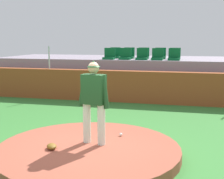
{
  "coord_description": "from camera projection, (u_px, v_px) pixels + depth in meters",
  "views": [
    {
      "loc": [
        2.04,
        -6.07,
        2.47
      ],
      "look_at": [
        0.0,
        2.09,
        1.12
      ],
      "focal_mm": 50.05,
      "sensor_mm": 36.0,
      "label": 1
    }
  ],
  "objects": [
    {
      "name": "pitchers_mound",
      "position": [
        88.0,
        151.0,
        6.67
      ],
      "size": [
        3.92,
        3.92,
        0.22
      ],
      "primitive_type": "cylinder",
      "color": "#A14F3A",
      "rests_on": "ground_plane"
    },
    {
      "name": "stadium_chair_2",
      "position": [
        142.0,
        56.0,
        13.41
      ],
      "size": [
        0.48,
        0.44,
        0.5
      ],
      "rotation": [
        0.0,
        0.0,
        3.14
      ],
      "color": "#0A5629",
      "rests_on": "bleacher_platform"
    },
    {
      "name": "stadium_chair_0",
      "position": [
        109.0,
        56.0,
        13.72
      ],
      "size": [
        0.48,
        0.44,
        0.5
      ],
      "rotation": [
        0.0,
        0.0,
        3.14
      ],
      "color": "#0A5629",
      "rests_on": "bleacher_platform"
    },
    {
      "name": "fence_post_left",
      "position": [
        49.0,
        58.0,
        13.03
      ],
      "size": [
        0.06,
        0.06,
        0.95
      ],
      "primitive_type": "cylinder",
      "color": "silver",
      "rests_on": "brick_barrier"
    },
    {
      "name": "stadium_chair_1",
      "position": [
        125.0,
        56.0,
        13.59
      ],
      "size": [
        0.48,
        0.44,
        0.5
      ],
      "rotation": [
        0.0,
        0.0,
        3.14
      ],
      "color": "#0A5629",
      "rests_on": "bleacher_platform"
    },
    {
      "name": "stadium_chair_8",
      "position": [
        160.0,
        55.0,
        14.09
      ],
      "size": [
        0.48,
        0.44,
        0.5
      ],
      "rotation": [
        0.0,
        0.0,
        3.14
      ],
      "color": "#0A5629",
      "rests_on": "bleacher_platform"
    },
    {
      "name": "stadium_chair_7",
      "position": [
        144.0,
        55.0,
        14.26
      ],
      "size": [
        0.48,
        0.44,
        0.5
      ],
      "rotation": [
        0.0,
        0.0,
        3.14
      ],
      "color": "#0A5629",
      "rests_on": "bleacher_platform"
    },
    {
      "name": "brick_barrier",
      "position": [
        136.0,
        87.0,
        12.33
      ],
      "size": [
        15.99,
        0.4,
        1.25
      ],
      "primitive_type": "cube",
      "color": "brown",
      "rests_on": "ground_plane"
    },
    {
      "name": "stadium_chair_6",
      "position": [
        129.0,
        55.0,
        14.45
      ],
      "size": [
        0.48,
        0.44,
        0.5
      ],
      "rotation": [
        0.0,
        0.0,
        3.14
      ],
      "color": "#0A5629",
      "rests_on": "bleacher_platform"
    },
    {
      "name": "pitcher",
      "position": [
        94.0,
        96.0,
        6.68
      ],
      "size": [
        0.75,
        0.36,
        1.81
      ],
      "rotation": [
        0.0,
        0.0,
        -0.2
      ],
      "color": "silver",
      "rests_on": "pitchers_mound"
    },
    {
      "name": "bleacher_platform",
      "position": [
        146.0,
        74.0,
        15.03
      ],
      "size": [
        13.97,
        4.15,
        1.61
      ],
      "primitive_type": "cube",
      "color": "gray",
      "rests_on": "ground_plane"
    },
    {
      "name": "fielding_glove",
      "position": [
        52.0,
        146.0,
        6.48
      ],
      "size": [
        0.32,
        0.36,
        0.11
      ],
      "primitive_type": "ellipsoid",
      "rotation": [
        0.0,
        0.0,
        5.24
      ],
      "color": "brown",
      "rests_on": "pitchers_mound"
    },
    {
      "name": "stadium_chair_3",
      "position": [
        157.0,
        56.0,
        13.26
      ],
      "size": [
        0.48,
        0.44,
        0.5
      ],
      "rotation": [
        0.0,
        0.0,
        3.14
      ],
      "color": "#0A5629",
      "rests_on": "bleacher_platform"
    },
    {
      "name": "stadium_chair_5",
      "position": [
        115.0,
        55.0,
        14.61
      ],
      "size": [
        0.48,
        0.44,
        0.5
      ],
      "rotation": [
        0.0,
        0.0,
        3.14
      ],
      "color": "#0A5629",
      "rests_on": "bleacher_platform"
    },
    {
      "name": "ground_plane",
      "position": [
        88.0,
        156.0,
        6.69
      ],
      "size": [
        60.0,
        60.0,
        0.0
      ],
      "primitive_type": "plane",
      "color": "#367C33"
    },
    {
      "name": "stadium_chair_9",
      "position": [
        175.0,
        56.0,
        13.91
      ],
      "size": [
        0.48,
        0.44,
        0.5
      ],
      "rotation": [
        0.0,
        0.0,
        3.14
      ],
      "color": "#0A5629",
      "rests_on": "bleacher_platform"
    },
    {
      "name": "baseball",
      "position": [
        121.0,
        134.0,
        7.35
      ],
      "size": [
        0.07,
        0.07,
        0.07
      ],
      "primitive_type": "sphere",
      "color": "white",
      "rests_on": "pitchers_mound"
    },
    {
      "name": "stadium_chair_4",
      "position": [
        174.0,
        57.0,
        13.09
      ],
      "size": [
        0.48,
        0.44,
        0.5
      ],
      "rotation": [
        0.0,
        0.0,
        3.14
      ],
      "color": "#0A5629",
      "rests_on": "bleacher_platform"
    }
  ]
}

